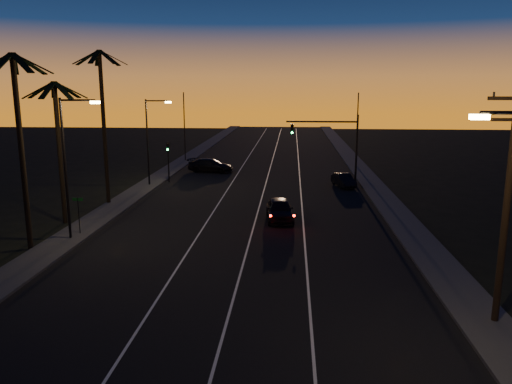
# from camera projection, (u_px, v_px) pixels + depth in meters

# --- Properties ---
(road) EXTENTS (20.00, 170.00, 0.01)m
(road) POSITION_uv_depth(u_px,v_px,m) (253.00, 206.00, 41.03)
(road) COLOR black
(road) RESTS_ON ground
(sidewalk_left) EXTENTS (2.40, 170.00, 0.16)m
(sidewalk_left) POSITION_uv_depth(u_px,v_px,m) (120.00, 203.00, 41.81)
(sidewalk_left) COLOR #363633
(sidewalk_left) RESTS_ON ground
(sidewalk_right) EXTENTS (2.40, 170.00, 0.16)m
(sidewalk_right) POSITION_uv_depth(u_px,v_px,m) (391.00, 208.00, 40.22)
(sidewalk_right) COLOR #363633
(sidewalk_right) RESTS_ON ground
(lane_stripe_left) EXTENTS (0.12, 160.00, 0.01)m
(lane_stripe_left) POSITION_uv_depth(u_px,v_px,m) (217.00, 206.00, 41.24)
(lane_stripe_left) COLOR silver
(lane_stripe_left) RESTS_ON road
(lane_stripe_mid) EXTENTS (0.12, 160.00, 0.01)m
(lane_stripe_mid) POSITION_uv_depth(u_px,v_px,m) (259.00, 206.00, 40.99)
(lane_stripe_mid) COLOR silver
(lane_stripe_mid) RESTS_ON road
(lane_stripe_right) EXTENTS (0.12, 160.00, 0.01)m
(lane_stripe_right) POSITION_uv_depth(u_px,v_px,m) (302.00, 207.00, 40.75)
(lane_stripe_right) COLOR silver
(lane_stripe_right) RESTS_ON road
(palm_near) EXTENTS (4.25, 4.16, 11.53)m
(palm_near) POSITION_uv_depth(u_px,v_px,m) (20.00, 132.00, 28.76)
(palm_near) COLOR black
(palm_near) RESTS_ON ground
(palm_mid) EXTENTS (4.25, 4.16, 10.03)m
(palm_mid) POSITION_uv_depth(u_px,v_px,m) (58.00, 136.00, 34.82)
(palm_mid) COLOR black
(palm_mid) RESTS_ON ground
(palm_far) EXTENTS (4.25, 4.16, 12.53)m
(palm_far) POSITION_uv_depth(u_px,v_px,m) (103.00, 113.00, 40.33)
(palm_far) COLOR black
(palm_far) RESTS_ON ground
(streetlight_left_near) EXTENTS (2.55, 0.26, 9.00)m
(streetlight_left_near) POSITION_uv_depth(u_px,v_px,m) (69.00, 158.00, 30.93)
(streetlight_left_near) COLOR black
(streetlight_left_near) RESTS_ON ground
(streetlight_left_far) EXTENTS (2.55, 0.26, 8.50)m
(streetlight_left_far) POSITION_uv_depth(u_px,v_px,m) (150.00, 135.00, 48.56)
(streetlight_left_far) COLOR black
(streetlight_left_far) RESTS_ON ground
(street_sign) EXTENTS (0.70, 0.06, 2.60)m
(street_sign) POSITION_uv_depth(u_px,v_px,m) (79.00, 211.00, 32.67)
(street_sign) COLOR black
(street_sign) RESTS_ON ground
(utility_pole) EXTENTS (2.20, 0.28, 10.00)m
(utility_pole) POSITION_uv_depth(u_px,v_px,m) (507.00, 199.00, 19.60)
(utility_pole) COLOR black
(utility_pole) RESTS_ON ground
(signal_mast) EXTENTS (7.10, 0.41, 7.00)m
(signal_mast) POSITION_uv_depth(u_px,v_px,m) (333.00, 137.00, 49.30)
(signal_mast) COLOR black
(signal_mast) RESTS_ON ground
(signal_post) EXTENTS (0.28, 0.37, 4.20)m
(signal_post) POSITION_uv_depth(u_px,v_px,m) (168.00, 155.00, 50.86)
(signal_post) COLOR black
(signal_post) RESTS_ON ground
(far_pole_left) EXTENTS (0.14, 0.14, 9.00)m
(far_pole_left) POSITION_uv_depth(u_px,v_px,m) (184.00, 127.00, 65.29)
(far_pole_left) COLOR black
(far_pole_left) RESTS_ON ground
(far_pole_right) EXTENTS (0.14, 0.14, 9.00)m
(far_pole_right) POSITION_uv_depth(u_px,v_px,m) (357.00, 130.00, 60.80)
(far_pole_right) COLOR black
(far_pole_right) RESTS_ON ground
(lead_car) EXTENTS (2.31, 5.37, 1.60)m
(lead_car) POSITION_uv_depth(u_px,v_px,m) (280.00, 209.00, 36.64)
(lead_car) COLOR black
(lead_car) RESTS_ON road
(right_car) EXTENTS (2.31, 4.14, 1.29)m
(right_car) POSITION_uv_depth(u_px,v_px,m) (344.00, 180.00, 49.06)
(right_car) COLOR black
(right_car) RESTS_ON road
(cross_car) EXTENTS (5.58, 3.16, 1.53)m
(cross_car) POSITION_uv_depth(u_px,v_px,m) (211.00, 165.00, 57.65)
(cross_car) COLOR black
(cross_car) RESTS_ON road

